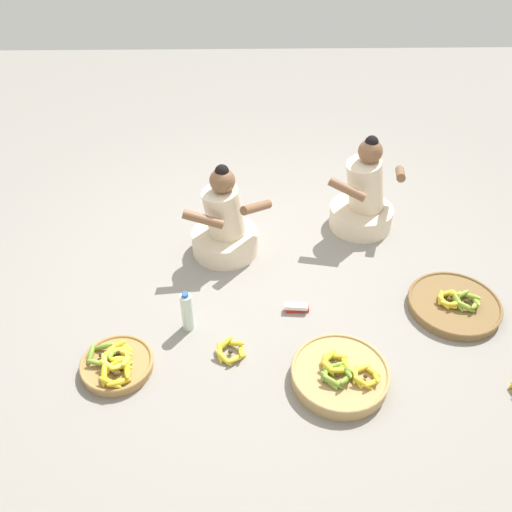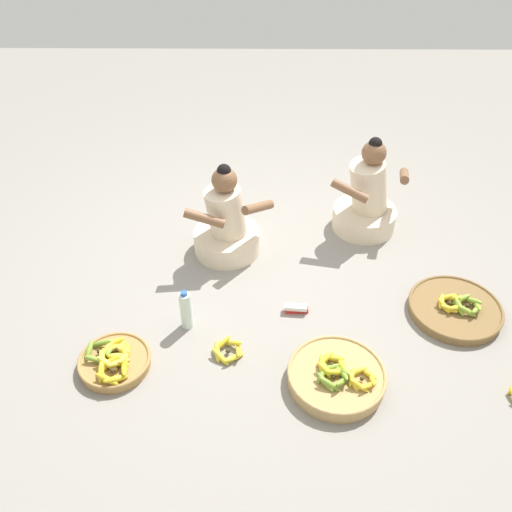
{
  "view_description": "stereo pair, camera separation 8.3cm",
  "coord_description": "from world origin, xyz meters",
  "px_view_note": "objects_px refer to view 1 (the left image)",
  "views": [
    {
      "loc": [
        -0.05,
        -3.1,
        2.74
      ],
      "look_at": [
        0.0,
        -0.2,
        0.35
      ],
      "focal_mm": 38.3,
      "sensor_mm": 36.0,
      "label": 1
    },
    {
      "loc": [
        0.03,
        -3.1,
        2.74
      ],
      "look_at": [
        0.0,
        -0.2,
        0.35
      ],
      "focal_mm": 38.3,
      "sensor_mm": 36.0,
      "label": 2
    }
  ],
  "objects_px": {
    "vendor_woman_behind": "(363,199)",
    "banana_basket_front_right": "(340,374)",
    "banana_basket_near_vendor": "(117,364)",
    "vendor_woman_front": "(225,226)",
    "loose_bananas_near_bicycle": "(230,351)",
    "packet_carton_stack": "(297,308)",
    "water_bottle": "(187,312)",
    "banana_basket_mid_right": "(454,304)"
  },
  "relations": [
    {
      "from": "vendor_woman_behind",
      "to": "banana_basket_front_right",
      "type": "bearing_deg",
      "value": -103.74
    },
    {
      "from": "banana_basket_near_vendor",
      "to": "vendor_woman_front",
      "type": "bearing_deg",
      "value": 61.03
    },
    {
      "from": "loose_bananas_near_bicycle",
      "to": "vendor_woman_behind",
      "type": "bearing_deg",
      "value": 52.37
    },
    {
      "from": "vendor_woman_front",
      "to": "vendor_woman_behind",
      "type": "xyz_separation_m",
      "value": [
        1.13,
        0.32,
        0.02
      ]
    },
    {
      "from": "vendor_woman_front",
      "to": "banana_basket_near_vendor",
      "type": "xyz_separation_m",
      "value": [
        -0.65,
        -1.18,
        -0.2
      ]
    },
    {
      "from": "banana_basket_front_right",
      "to": "packet_carton_stack",
      "type": "distance_m",
      "value": 0.65
    },
    {
      "from": "banana_basket_front_right",
      "to": "loose_bananas_near_bicycle",
      "type": "relative_size",
      "value": 2.61
    },
    {
      "from": "banana_basket_front_right",
      "to": "loose_bananas_near_bicycle",
      "type": "bearing_deg",
      "value": 162.03
    },
    {
      "from": "loose_bananas_near_bicycle",
      "to": "banana_basket_near_vendor",
      "type": "bearing_deg",
      "value": -171.36
    },
    {
      "from": "vendor_woman_front",
      "to": "loose_bananas_near_bicycle",
      "type": "distance_m",
      "value": 1.09
    },
    {
      "from": "water_bottle",
      "to": "vendor_woman_front",
      "type": "bearing_deg",
      "value": 74.28
    },
    {
      "from": "vendor_woman_front",
      "to": "water_bottle",
      "type": "bearing_deg",
      "value": -105.72
    },
    {
      "from": "banana_basket_front_right",
      "to": "vendor_woman_front",
      "type": "bearing_deg",
      "value": 119.58
    },
    {
      "from": "banana_basket_mid_right",
      "to": "loose_bananas_near_bicycle",
      "type": "height_order",
      "value": "banana_basket_mid_right"
    },
    {
      "from": "packet_carton_stack",
      "to": "vendor_woman_behind",
      "type": "bearing_deg",
      "value": 58.62
    },
    {
      "from": "vendor_woman_behind",
      "to": "vendor_woman_front",
      "type": "bearing_deg",
      "value": -164.16
    },
    {
      "from": "banana_basket_near_vendor",
      "to": "packet_carton_stack",
      "type": "height_order",
      "value": "banana_basket_near_vendor"
    },
    {
      "from": "banana_basket_mid_right",
      "to": "banana_basket_front_right",
      "type": "distance_m",
      "value": 1.08
    },
    {
      "from": "banana_basket_front_right",
      "to": "packet_carton_stack",
      "type": "bearing_deg",
      "value": 109.65
    },
    {
      "from": "vendor_woman_behind",
      "to": "banana_basket_mid_right",
      "type": "bearing_deg",
      "value": -63.54
    },
    {
      "from": "banana_basket_front_right",
      "to": "water_bottle",
      "type": "relative_size",
      "value": 1.93
    },
    {
      "from": "banana_basket_front_right",
      "to": "water_bottle",
      "type": "bearing_deg",
      "value": 154.2
    },
    {
      "from": "banana_basket_front_right",
      "to": "packet_carton_stack",
      "type": "xyz_separation_m",
      "value": [
        -0.22,
        0.61,
        -0.03
      ]
    },
    {
      "from": "vendor_woman_front",
      "to": "packet_carton_stack",
      "type": "distance_m",
      "value": 0.88
    },
    {
      "from": "vendor_woman_behind",
      "to": "banana_basket_front_right",
      "type": "xyz_separation_m",
      "value": [
        -0.39,
        -1.61,
        -0.21
      ]
    },
    {
      "from": "banana_basket_near_vendor",
      "to": "packet_carton_stack",
      "type": "xyz_separation_m",
      "value": [
        1.17,
        0.5,
        -0.02
      ]
    },
    {
      "from": "vendor_woman_front",
      "to": "packet_carton_stack",
      "type": "xyz_separation_m",
      "value": [
        0.52,
        -0.68,
        -0.22
      ]
    },
    {
      "from": "banana_basket_mid_right",
      "to": "water_bottle",
      "type": "bearing_deg",
      "value": -175.6
    },
    {
      "from": "vendor_woman_front",
      "to": "banana_basket_front_right",
      "type": "height_order",
      "value": "vendor_woman_front"
    },
    {
      "from": "vendor_woman_front",
      "to": "banana_basket_front_right",
      "type": "distance_m",
      "value": 1.5
    },
    {
      "from": "vendor_woman_front",
      "to": "banana_basket_mid_right",
      "type": "relative_size",
      "value": 1.2
    },
    {
      "from": "vendor_woman_front",
      "to": "water_bottle",
      "type": "distance_m",
      "value": 0.86
    },
    {
      "from": "water_bottle",
      "to": "packet_carton_stack",
      "type": "relative_size",
      "value": 1.83
    },
    {
      "from": "banana_basket_mid_right",
      "to": "vendor_woman_behind",
      "type": "bearing_deg",
      "value": 116.46
    },
    {
      "from": "vendor_woman_front",
      "to": "loose_bananas_near_bicycle",
      "type": "bearing_deg",
      "value": -87.08
    },
    {
      "from": "loose_bananas_near_bicycle",
      "to": "water_bottle",
      "type": "height_order",
      "value": "water_bottle"
    },
    {
      "from": "vendor_woman_front",
      "to": "packet_carton_stack",
      "type": "height_order",
      "value": "vendor_woman_front"
    },
    {
      "from": "banana_basket_mid_right",
      "to": "loose_bananas_near_bicycle",
      "type": "xyz_separation_m",
      "value": [
        -1.57,
        -0.39,
        -0.01
      ]
    },
    {
      "from": "banana_basket_mid_right",
      "to": "loose_bananas_near_bicycle",
      "type": "bearing_deg",
      "value": -166.08
    },
    {
      "from": "vendor_woman_behind",
      "to": "loose_bananas_near_bicycle",
      "type": "bearing_deg",
      "value": -127.63
    },
    {
      "from": "banana_basket_mid_right",
      "to": "banana_basket_near_vendor",
      "type": "bearing_deg",
      "value": -167.7
    },
    {
      "from": "vendor_woman_front",
      "to": "water_bottle",
      "type": "height_order",
      "value": "vendor_woman_front"
    }
  ]
}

